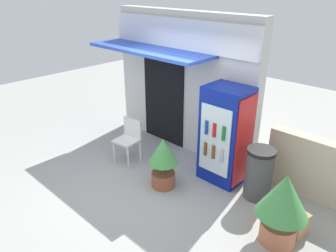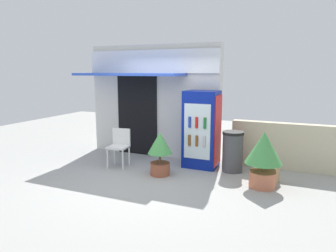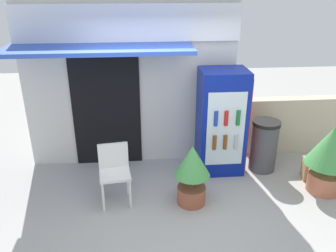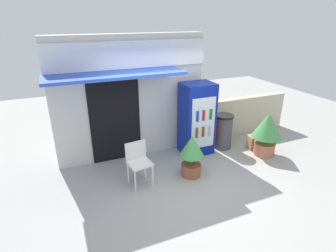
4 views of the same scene
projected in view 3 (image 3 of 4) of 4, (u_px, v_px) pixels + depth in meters
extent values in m
plane|color=#A3A39E|center=(173.00, 215.00, 4.78)|extent=(16.00, 16.00, 0.00)
cube|color=silver|center=(131.00, 83.00, 5.75)|extent=(3.49, 0.27, 2.81)
cube|color=white|center=(128.00, 23.00, 5.19)|extent=(3.49, 0.08, 0.56)
cube|color=blue|center=(99.00, 49.00, 4.93)|extent=(2.73, 0.85, 0.06)
cube|color=black|center=(106.00, 108.00, 5.74)|extent=(1.13, 0.03, 2.03)
cube|color=navy|center=(221.00, 122.00, 5.59)|extent=(0.74, 0.60, 1.74)
cube|color=silver|center=(226.00, 130.00, 5.31)|extent=(0.59, 0.02, 1.21)
cube|color=red|center=(244.00, 121.00, 5.62)|extent=(0.02, 0.54, 1.56)
cylinder|color=brown|center=(214.00, 142.00, 5.36)|extent=(0.06, 0.06, 0.24)
cylinder|color=brown|center=(225.00, 142.00, 5.37)|extent=(0.06, 0.06, 0.24)
cylinder|color=#B2B2B7|center=(236.00, 142.00, 5.38)|extent=(0.06, 0.06, 0.24)
cylinder|color=#1938A5|center=(216.00, 118.00, 5.19)|extent=(0.06, 0.06, 0.24)
cylinder|color=red|center=(226.00, 118.00, 5.21)|extent=(0.06, 0.06, 0.24)
cylinder|color=#196B2D|center=(238.00, 118.00, 5.22)|extent=(0.06, 0.06, 0.24)
cylinder|color=silver|center=(103.00, 197.00, 4.77)|extent=(0.04, 0.04, 0.45)
cylinder|color=silver|center=(130.00, 194.00, 4.84)|extent=(0.04, 0.04, 0.45)
cylinder|color=silver|center=(102.00, 184.00, 5.09)|extent=(0.04, 0.04, 0.45)
cylinder|color=silver|center=(128.00, 181.00, 5.16)|extent=(0.04, 0.04, 0.45)
cube|color=silver|center=(115.00, 174.00, 4.86)|extent=(0.48, 0.46, 0.04)
cube|color=silver|center=(113.00, 155.00, 4.94)|extent=(0.43, 0.09, 0.38)
cylinder|color=#995138|center=(191.00, 194.00, 4.99)|extent=(0.41, 0.41, 0.26)
cylinder|color=brown|center=(192.00, 181.00, 4.90)|extent=(0.05, 0.05, 0.20)
cone|color=#47994C|center=(192.00, 161.00, 4.77)|extent=(0.51, 0.51, 0.45)
cylinder|color=#BC6B4C|center=(324.00, 182.00, 5.27)|extent=(0.49, 0.49, 0.31)
cylinder|color=brown|center=(327.00, 169.00, 5.17)|extent=(0.05, 0.05, 0.16)
cone|color=#47994C|center=(331.00, 146.00, 5.02)|extent=(0.69, 0.69, 0.60)
cylinder|color=#47474C|center=(264.00, 147.00, 5.76)|extent=(0.44, 0.44, 0.83)
cylinder|color=black|center=(267.00, 123.00, 5.58)|extent=(0.46, 0.46, 0.06)
cube|color=beige|center=(313.00, 124.00, 6.39)|extent=(2.57, 0.23, 1.04)
cube|color=tan|center=(316.00, 169.00, 5.58)|extent=(0.46, 0.36, 0.33)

